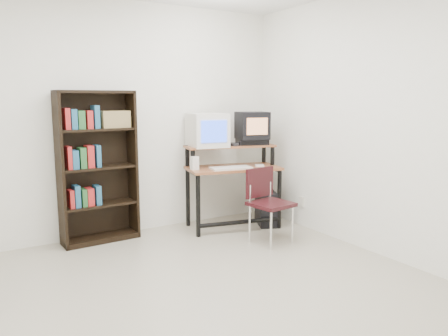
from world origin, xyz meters
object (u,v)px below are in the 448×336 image
computer_desk (233,172)px  bookshelf (97,165)px  pc_tower (266,207)px  school_chair (267,197)px  crt_monitor (207,130)px  crt_tv (252,125)px

computer_desk → bookshelf: (-1.52, 0.30, 0.16)m
pc_tower → school_chair: bearing=-100.5°
computer_desk → crt_monitor: bearing=158.0°
school_chair → pc_tower: bearing=46.0°
crt_tv → pc_tower: crt_tv is taller
crt_tv → school_chair: (-0.27, -0.68, -0.72)m
computer_desk → bookshelf: 1.56m
school_chair → bookshelf: 1.85m
school_chair → crt_tv: bearing=60.2°
computer_desk → crt_tv: bearing=15.8°
crt_tv → bookshelf: size_ratio=0.26×
bookshelf → computer_desk: bearing=-14.6°
computer_desk → school_chair: bearing=-76.2°
bookshelf → pc_tower: bearing=-15.5°
crt_monitor → crt_tv: 0.56m
crt_tv → computer_desk: bearing=-161.9°
crt_monitor → pc_tower: size_ratio=1.04×
computer_desk → bookshelf: size_ratio=0.72×
school_chair → bookshelf: size_ratio=0.49×
bookshelf → crt_monitor: bearing=-9.5°
computer_desk → crt_monitor: (-0.25, 0.17, 0.49)m
crt_tv → pc_tower: 1.02m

